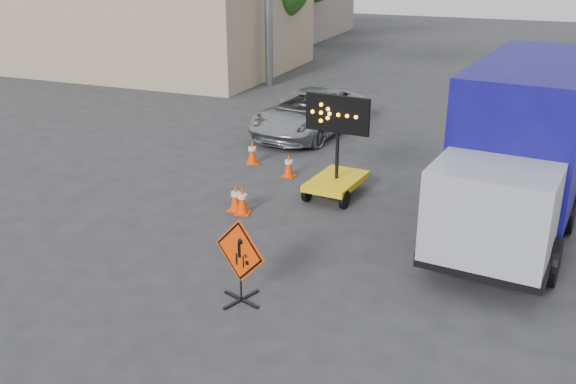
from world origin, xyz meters
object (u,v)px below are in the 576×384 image
Objects in this scene: arrow_board at (337,174)px; pickup_truck at (309,113)px; construction_sign at (240,259)px; box_truck at (523,155)px.

pickup_truck is at bearing 123.03° from arrow_board.
construction_sign is 0.20× the size of box_truck.
construction_sign is 0.61× the size of arrow_board.
box_truck is (6.89, -5.17, 0.93)m from pickup_truck.
box_truck reaches higher than pickup_truck.
construction_sign is 10.89m from pickup_truck.
box_truck is (4.20, 5.38, 0.79)m from construction_sign.
arrow_board is (-0.03, 5.42, -0.25)m from construction_sign.
pickup_truck is 8.66m from box_truck.
box_truck is at bearing 71.68° from construction_sign.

